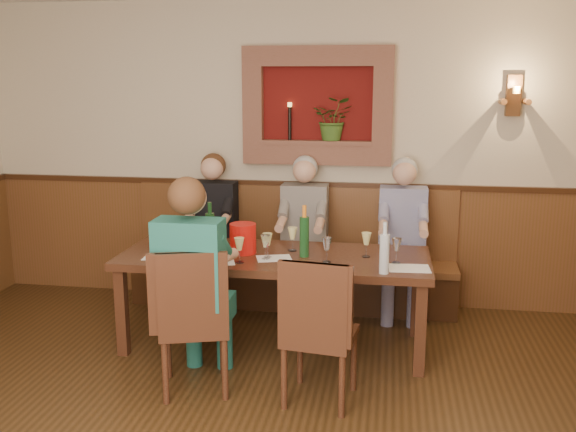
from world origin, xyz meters
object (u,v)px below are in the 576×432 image
object	(u,v)px
bench	(293,271)
person_bench_mid	(303,248)
person_bench_right	(402,252)
chair_near_right	(319,360)
water_bottle	(384,253)
dining_table	(274,264)
wine_bottle_green_b	(210,231)
wine_bottle_green_a	(304,236)
chair_near_left	(195,349)
spittoon_bucket	(243,238)
person_bench_left	(212,244)
person_chair_front	(195,301)

from	to	relation	value
bench	person_bench_mid	xyz separation A→B (m)	(0.11, -0.11, 0.26)
bench	person_bench_right	distance (m)	1.04
chair_near_right	person_bench_mid	world-z (taller)	person_bench_mid
person_bench_right	water_bottle	xyz separation A→B (m)	(-0.15, -1.20, 0.31)
bench	person_bench_right	size ratio (longest dim) A/B	2.12
dining_table	water_bottle	xyz separation A→B (m)	(0.85, -0.36, 0.23)
dining_table	chair_near_right	xyz separation A→B (m)	(0.45, -0.86, -0.38)
chair_near_right	person_bench_mid	xyz separation A→B (m)	(-0.34, 1.69, 0.29)
wine_bottle_green_b	wine_bottle_green_a	bearing A→B (deg)	-4.76
chair_near_left	chair_near_right	size ratio (longest dim) A/B	1.02
person_bench_mid	wine_bottle_green_b	bearing A→B (deg)	-128.85
dining_table	person_bench_right	world-z (taller)	person_bench_right
person_bench_mid	wine_bottle_green_a	world-z (taller)	person_bench_mid
spittoon_bucket	water_bottle	size ratio (longest dim) A/B	0.63
person_bench_left	water_bottle	distance (m)	2.02
person_bench_mid	person_bench_right	bearing A→B (deg)	-0.00
person_bench_mid	bench	bearing A→B (deg)	137.23
person_bench_left	person_chair_front	world-z (taller)	person_chair_front
person_bench_right	person_chair_front	size ratio (longest dim) A/B	0.95
person_bench_right	person_chair_front	distance (m)	2.14
chair_near_left	person_bench_mid	bearing A→B (deg)	56.03
chair_near_right	person_bench_mid	size ratio (longest dim) A/B	0.71
chair_near_right	wine_bottle_green_b	world-z (taller)	wine_bottle_green_b
person_chair_front	spittoon_bucket	size ratio (longest dim) A/B	6.32
person_bench_right	person_chair_front	world-z (taller)	person_chair_front
chair_near_right	person_bench_left	distance (m)	2.09
person_bench_mid	person_bench_left	bearing A→B (deg)	-179.99
bench	spittoon_bucket	bearing A→B (deg)	-105.02
person_bench_mid	water_bottle	world-z (taller)	person_bench_mid
wine_bottle_green_a	chair_near_right	bearing A→B (deg)	-75.65
bench	chair_near_right	world-z (taller)	bench
chair_near_left	person_bench_mid	xyz separation A→B (m)	(0.51, 1.67, 0.29)
chair_near_right	water_bottle	distance (m)	0.88
person_bench_mid	chair_near_right	bearing A→B (deg)	-78.72
dining_table	person_bench_right	distance (m)	1.31
person_bench_left	wine_bottle_green_b	bearing A→B (deg)	-74.86
person_bench_right	spittoon_bucket	size ratio (longest dim) A/B	6.03
bench	water_bottle	xyz separation A→B (m)	(0.85, -1.30, 0.57)
dining_table	bench	distance (m)	1.01
person_bench_mid	water_bottle	distance (m)	1.44
bench	person_bench_right	world-z (taller)	person_bench_right
wine_bottle_green_a	wine_bottle_green_b	distance (m)	0.77
person_bench_left	wine_bottle_green_b	world-z (taller)	person_bench_left
person_chair_front	wine_bottle_green_a	bearing A→B (deg)	49.60
bench	wine_bottle_green_b	world-z (taller)	wine_bottle_green_b
bench	chair_near_right	xyz separation A→B (m)	(0.45, -1.80, -0.04)
water_bottle	person_chair_front	bearing A→B (deg)	-161.76
person_bench_right	person_bench_mid	bearing A→B (deg)	180.00
person_bench_right	water_bottle	bearing A→B (deg)	-96.99
chair_near_right	person_bench_left	xyz separation A→B (m)	(-1.19, 1.69, 0.30)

